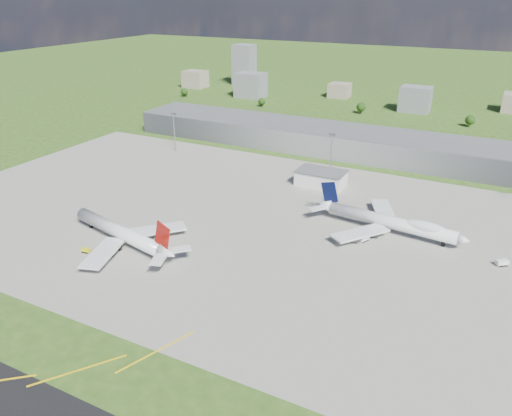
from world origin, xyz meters
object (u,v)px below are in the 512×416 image
at_px(tug_yellow, 86,251).
at_px(van_white_far, 502,263).
at_px(van_white_near, 364,239).
at_px(airliner_blue_quad, 391,222).
at_px(airliner_red_twin, 123,234).

relative_size(tug_yellow, van_white_far, 0.76).
height_order(tug_yellow, van_white_near, van_white_near).
relative_size(airliner_blue_quad, van_white_near, 12.86).
bearing_deg(van_white_near, tug_yellow, 146.75).
xyz_separation_m(airliner_blue_quad, tug_yellow, (-108.62, -76.84, -4.23)).
bearing_deg(airliner_blue_quad, van_white_near, -114.00).
distance_m(airliner_red_twin, tug_yellow, 16.45).
distance_m(airliner_blue_quad, van_white_far, 47.87).
bearing_deg(van_white_far, airliner_blue_quad, 132.34).
bearing_deg(airliner_blue_quad, van_white_far, -4.50).
distance_m(van_white_near, van_white_far, 54.99).
height_order(airliner_blue_quad, tug_yellow, airliner_blue_quad).
height_order(airliner_red_twin, tug_yellow, airliner_red_twin).
bearing_deg(van_white_near, airliner_blue_quad, -5.69).
bearing_deg(airliner_blue_quad, tug_yellow, -138.42).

